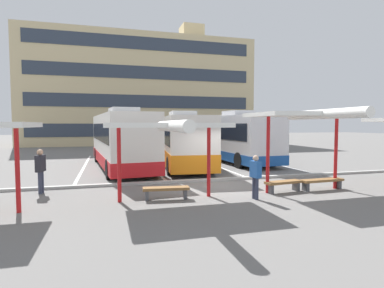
{
  "coord_description": "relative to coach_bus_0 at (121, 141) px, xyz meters",
  "views": [
    {
      "loc": [
        -4.81,
        -12.73,
        2.71
      ],
      "look_at": [
        -0.41,
        3.16,
        1.68
      ],
      "focal_mm": 28.67,
      "sensor_mm": 36.0,
      "label": 1
    }
  ],
  "objects": [
    {
      "name": "waiting_shelter_2",
      "position": [
        6.93,
        -9.11,
        1.32
      ],
      "size": [
        4.21,
        4.61,
        3.29
      ],
      "color": "red",
      "rests_on": "ground"
    },
    {
      "name": "waiting_shelter_1",
      "position": [
        1.23,
        -9.02,
        0.91
      ],
      "size": [
        4.3,
        4.7,
        2.85
      ],
      "color": "red",
      "rests_on": "ground"
    },
    {
      "name": "bench_2",
      "position": [
        6.03,
        -8.86,
        -1.4
      ],
      "size": [
        1.64,
        0.62,
        0.45
      ],
      "color": "brown",
      "rests_on": "ground"
    },
    {
      "name": "waiting_passenger_0",
      "position": [
        4.39,
        -9.64,
        -0.81
      ],
      "size": [
        0.27,
        0.49,
        1.61
      ],
      "color": "#33384C",
      "rests_on": "ground"
    },
    {
      "name": "platform_kerb",
      "position": [
        4.02,
        -5.79,
        -1.67
      ],
      "size": [
        44.0,
        0.24,
        0.12
      ],
      "primitive_type": "cube",
      "color": "#ADADA8",
      "rests_on": "ground"
    },
    {
      "name": "lane_stripe_0",
      "position": [
        -2.28,
        1.42,
        -1.73
      ],
      "size": [
        0.16,
        14.0,
        0.01
      ],
      "primitive_type": "cube",
      "color": "white",
      "rests_on": "ground"
    },
    {
      "name": "coach_bus_1",
      "position": [
        4.0,
        0.96,
        -0.1
      ],
      "size": [
        3.68,
        12.67,
        3.56
      ],
      "color": "silver",
      "rests_on": "ground"
    },
    {
      "name": "lane_stripe_3",
      "position": [
        10.31,
        1.42,
        -1.73
      ],
      "size": [
        0.16,
        14.0,
        0.01
      ],
      "primitive_type": "cube",
      "color": "white",
      "rests_on": "ground"
    },
    {
      "name": "bench_1",
      "position": [
        1.23,
        -8.8,
        -1.39
      ],
      "size": [
        1.72,
        0.61,
        0.45
      ],
      "color": "brown",
      "rests_on": "ground"
    },
    {
      "name": "lane_stripe_1",
      "position": [
        1.92,
        1.42,
        -1.73
      ],
      "size": [
        0.16,
        14.0,
        0.01
      ],
      "primitive_type": "cube",
      "color": "white",
      "rests_on": "ground"
    },
    {
      "name": "terminal_building",
      "position": [
        4.06,
        26.13,
        5.76
      ],
      "size": [
        31.2,
        10.96,
        17.68
      ],
      "color": "#D1BC8C",
      "rests_on": "ground"
    },
    {
      "name": "coach_bus_0",
      "position": [
        0.0,
        0.0,
        0.0
      ],
      "size": [
        3.69,
        11.25,
        3.69
      ],
      "color": "silver",
      "rests_on": "ground"
    },
    {
      "name": "ground_plane",
      "position": [
        4.02,
        -6.94,
        -1.73
      ],
      "size": [
        160.0,
        160.0,
        0.0
      ],
      "primitive_type": "plane",
      "color": "slate"
    },
    {
      "name": "waiting_passenger_1",
      "position": [
        -3.36,
        -6.52,
        -0.7
      ],
      "size": [
        0.33,
        0.54,
        1.75
      ],
      "color": "#33384C",
      "rests_on": "ground"
    },
    {
      "name": "bench_3",
      "position": [
        7.83,
        -8.91,
        -1.39
      ],
      "size": [
        1.95,
        0.51,
        0.45
      ],
      "color": "brown",
      "rests_on": "ground"
    },
    {
      "name": "lane_stripe_2",
      "position": [
        6.11,
        1.42,
        -1.73
      ],
      "size": [
        0.16,
        14.0,
        0.01
      ],
      "primitive_type": "cube",
      "color": "white",
      "rests_on": "ground"
    },
    {
      "name": "coach_bus_2",
      "position": [
        8.12,
        1.93,
        0.02
      ],
      "size": [
        3.14,
        11.43,
        3.71
      ],
      "color": "silver",
      "rests_on": "ground"
    }
  ]
}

